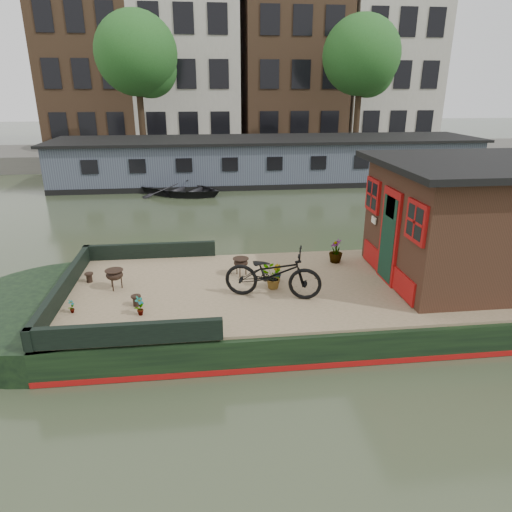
{
  "coord_description": "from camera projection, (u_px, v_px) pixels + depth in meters",
  "views": [
    {
      "loc": [
        -3.22,
        -8.27,
        4.38
      ],
      "look_at": [
        -2.19,
        0.5,
        1.12
      ],
      "focal_mm": 32.0,
      "sensor_mm": 36.0,
      "label": 1
    }
  ],
  "objects": [
    {
      "name": "ground",
      "position": [
        362.0,
        310.0,
        9.57
      ],
      "size": [
        120.0,
        120.0,
        0.0
      ],
      "primitive_type": "plane",
      "color": "#2B3723",
      "rests_on": "ground"
    },
    {
      "name": "houseboat_hull",
      "position": [
        300.0,
        301.0,
        9.33
      ],
      "size": [
        14.01,
        4.02,
        0.6
      ],
      "color": "black",
      "rests_on": "ground"
    },
    {
      "name": "houseboat_deck",
      "position": [
        365.0,
        282.0,
        9.35
      ],
      "size": [
        11.8,
        3.8,
        0.05
      ],
      "primitive_type": "cube",
      "color": "#9C7F60",
      "rests_on": "houseboat_hull"
    },
    {
      "name": "bow_bulwark",
      "position": [
        110.0,
        285.0,
        8.73
      ],
      "size": [
        3.0,
        4.0,
        0.35
      ],
      "color": "black",
      "rests_on": "houseboat_deck"
    },
    {
      "name": "cabin",
      "position": [
        475.0,
        220.0,
        9.16
      ],
      "size": [
        4.0,
        3.5,
        2.42
      ],
      "color": "#301D12",
      "rests_on": "houseboat_deck"
    },
    {
      "name": "bicycle",
      "position": [
        273.0,
        273.0,
        8.5
      ],
      "size": [
        1.92,
        1.1,
        0.96
      ],
      "primitive_type": "imported",
      "rotation": [
        0.0,
        0.0,
        1.3
      ],
      "color": "black",
      "rests_on": "houseboat_deck"
    },
    {
      "name": "potted_plant_a",
      "position": [
        140.0,
        306.0,
        7.9
      ],
      "size": [
        0.2,
        0.23,
        0.36
      ],
      "primitive_type": "imported",
      "rotation": [
        0.0,
        0.0,
        1.04
      ],
      "color": "maroon",
      "rests_on": "houseboat_deck"
    },
    {
      "name": "potted_plant_b",
      "position": [
        277.0,
        273.0,
        9.31
      ],
      "size": [
        0.2,
        0.23,
        0.35
      ],
      "primitive_type": "imported",
      "rotation": [
        0.0,
        0.0,
        1.86
      ],
      "color": "brown",
      "rests_on": "houseboat_deck"
    },
    {
      "name": "potted_plant_c",
      "position": [
        272.0,
        278.0,
        8.94
      ],
      "size": [
        0.43,
        0.38,
        0.46
      ],
      "primitive_type": "imported",
      "rotation": [
        0.0,
        0.0,
        3.09
      ],
      "color": "brown",
      "rests_on": "houseboat_deck"
    },
    {
      "name": "potted_plant_d",
      "position": [
        336.0,
        251.0,
        10.28
      ],
      "size": [
        0.33,
        0.33,
        0.54
      ],
      "primitive_type": "imported",
      "rotation": [
        0.0,
        0.0,
        4.63
      ],
      "color": "brown",
      "rests_on": "houseboat_deck"
    },
    {
      "name": "potted_plant_e",
      "position": [
        72.0,
        306.0,
        8.0
      ],
      "size": [
        0.11,
        0.15,
        0.26
      ],
      "primitive_type": "imported",
      "rotation": [
        0.0,
        0.0,
        1.4
      ],
      "color": "maroon",
      "rests_on": "houseboat_deck"
    },
    {
      "name": "brazier_front",
      "position": [
        115.0,
        279.0,
        8.93
      ],
      "size": [
        0.41,
        0.41,
        0.4
      ],
      "primitive_type": null,
      "rotation": [
        0.0,
        0.0,
        -0.12
      ],
      "color": "black",
      "rests_on": "houseboat_deck"
    },
    {
      "name": "brazier_rear",
      "position": [
        241.0,
        267.0,
        9.59
      ],
      "size": [
        0.36,
        0.36,
        0.38
      ],
      "primitive_type": null,
      "rotation": [
        0.0,
        0.0,
        -0.01
      ],
      "color": "black",
      "rests_on": "houseboat_deck"
    },
    {
      "name": "bollard_port",
      "position": [
        89.0,
        278.0,
        9.28
      ],
      "size": [
        0.17,
        0.17,
        0.2
      ],
      "primitive_type": "cylinder",
      "color": "black",
      "rests_on": "houseboat_deck"
    },
    {
      "name": "bollard_stbd",
      "position": [
        136.0,
        301.0,
        8.26
      ],
      "size": [
        0.18,
        0.18,
        0.2
      ],
      "primitive_type": "cylinder",
      "color": "black",
      "rests_on": "houseboat_deck"
    },
    {
      "name": "dinghy",
      "position": [
        182.0,
        186.0,
        19.7
      ],
      "size": [
        4.36,
        3.96,
        0.74
      ],
      "primitive_type": "imported",
      "rotation": [
        0.0,
        0.0,
        1.07
      ],
      "color": "black",
      "rests_on": "ground"
    },
    {
      "name": "far_houseboat",
      "position": [
        268.0,
        162.0,
        22.27
      ],
      "size": [
        20.4,
        4.4,
        2.11
      ],
      "color": "#485260",
      "rests_on": "ground"
    },
    {
      "name": "quay",
      "position": [
        254.0,
        154.0,
        28.51
      ],
      "size": [
        60.0,
        6.0,
        0.9
      ],
      "primitive_type": "cube",
      "color": "#47443F",
      "rests_on": "ground"
    },
    {
      "name": "townhouse_row",
      "position": [
        245.0,
        35.0,
        32.46
      ],
      "size": [
        27.25,
        8.0,
        16.5
      ],
      "color": "brown",
      "rests_on": "ground"
    },
    {
      "name": "tree_left",
      "position": [
        139.0,
        58.0,
        24.59
      ],
      "size": [
        4.4,
        4.4,
        7.4
      ],
      "color": "#332316",
      "rests_on": "quay"
    },
    {
      "name": "tree_right",
      "position": [
        363.0,
        59.0,
        25.96
      ],
      "size": [
        4.4,
        4.4,
        7.4
      ],
      "color": "#332316",
      "rests_on": "quay"
    }
  ]
}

